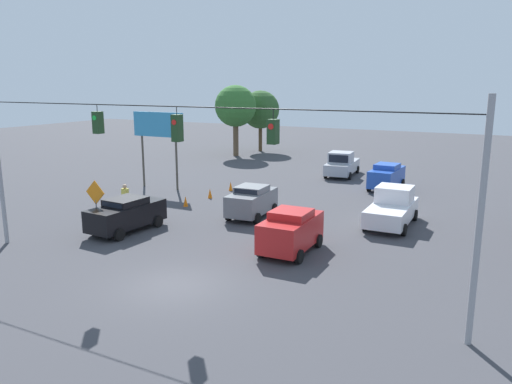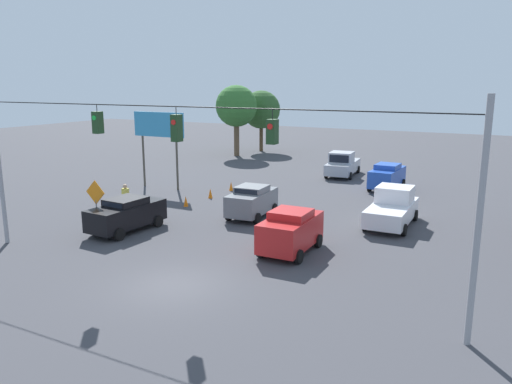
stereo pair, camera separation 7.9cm
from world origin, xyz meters
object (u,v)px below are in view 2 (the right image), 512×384
traffic_cone_fourth (210,193)px  traffic_cone_third (186,201)px  traffic_cone_fifth (231,186)px  overhead_signal_span (177,166)px  roadside_billboard (159,131)px  tree_horizon_left (261,110)px  sedan_black_parked_shoulder (127,214)px  tree_horizon_right (236,106)px  pickup_truck_white_oncoming_far (392,208)px  sedan_grey_withflow_mid (252,201)px  traffic_cone_second (155,212)px  sedan_blue_oncoming_deep (387,176)px  sedan_red_crossing_near (291,231)px  traffic_cone_nearest (125,224)px  work_zone_sign (96,196)px  pickup_truck_silver_withflow_deep (343,165)px  pedestrian (126,198)px

traffic_cone_fourth → traffic_cone_third: bearing=87.5°
traffic_cone_fourth → traffic_cone_fifth: same height
traffic_cone_third → overhead_signal_span: bearing=124.6°
roadside_billboard → tree_horizon_left: bearing=-82.7°
overhead_signal_span → traffic_cone_fifth: size_ratio=31.52×
sedan_black_parked_shoulder → traffic_cone_third: size_ratio=6.62×
overhead_signal_span → tree_horizon_left: bearing=-67.6°
tree_horizon_right → pickup_truck_white_oncoming_far: bearing=137.3°
roadside_billboard → tree_horizon_right: (3.46, -17.59, 1.02)m
sedan_grey_withflow_mid → traffic_cone_second: size_ratio=5.80×
sedan_grey_withflow_mid → traffic_cone_fourth: (4.90, -3.05, -0.64)m
overhead_signal_span → sedan_blue_oncoming_deep: (-3.09, -21.67, -3.67)m
sedan_red_crossing_near → traffic_cone_third: bearing=-27.7°
sedan_grey_withflow_mid → traffic_cone_nearest: (4.84, 5.56, -0.64)m
traffic_cone_fifth → tree_horizon_left: size_ratio=0.10×
work_zone_sign → sedan_black_parked_shoulder: bearing=-139.0°
sedan_grey_withflow_mid → sedan_red_crossing_near: bearing=134.2°
sedan_grey_withflow_mid → tree_horizon_left: bearing=-63.9°
traffic_cone_nearest → traffic_cone_fifth: (0.03, -11.39, 0.00)m
traffic_cone_third → roadside_billboard: size_ratio=0.12×
overhead_signal_span → pickup_truck_silver_withflow_deep: bearing=-86.4°
sedan_red_crossing_near → tree_horizon_left: tree_horizon_left is taller
pickup_truck_white_oncoming_far → tree_horizon_right: bearing=-42.7°
sedan_grey_withflow_mid → traffic_cone_fourth: bearing=-31.9°
pedestrian → work_zone_sign: bearing=111.3°
sedan_grey_withflow_mid → sedan_black_parked_shoulder: bearing=50.9°
sedan_red_crossing_near → pickup_truck_white_oncoming_far: size_ratio=0.76×
pedestrian → traffic_cone_third: bearing=-125.6°
traffic_cone_nearest → pedestrian: pedestrian is taller
sedan_blue_oncoming_deep → sedan_red_crossing_near: bearing=87.9°
overhead_signal_span → roadside_billboard: 18.76m
sedan_blue_oncoming_deep → work_zone_sign: size_ratio=1.51×
sedan_red_crossing_near → pickup_truck_silver_withflow_deep: pickup_truck_silver_withflow_deep is taller
sedan_black_parked_shoulder → tree_horizon_right: 29.25m
roadside_billboard → work_zone_sign: 11.97m
traffic_cone_second → roadside_billboard: size_ratio=0.12×
traffic_cone_nearest → work_zone_sign: 2.16m
traffic_cone_fourth → tree_horizon_left: bearing=-71.0°
sedan_blue_oncoming_deep → sedan_grey_withflow_mid: bearing=66.0°
work_zone_sign → tree_horizon_left: 34.09m
work_zone_sign → sedan_blue_oncoming_deep: bearing=-120.8°
sedan_black_parked_shoulder → traffic_cone_third: bearing=-85.9°
sedan_red_crossing_near → pickup_truck_white_oncoming_far: pickup_truck_white_oncoming_far is taller
traffic_cone_third → sedan_blue_oncoming_deep: bearing=-131.9°
pedestrian → traffic_cone_fourth: bearing=-111.9°
pickup_truck_white_oncoming_far → sedan_blue_oncoming_deep: (2.54, -9.53, 0.03)m
overhead_signal_span → sedan_blue_oncoming_deep: bearing=-98.1°
pickup_truck_silver_withflow_deep → sedan_grey_withflow_mid: (0.50, 15.48, 0.01)m
sedan_grey_withflow_mid → roadside_billboard: bearing=-22.8°
roadside_billboard → pedestrian: bearing=112.3°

